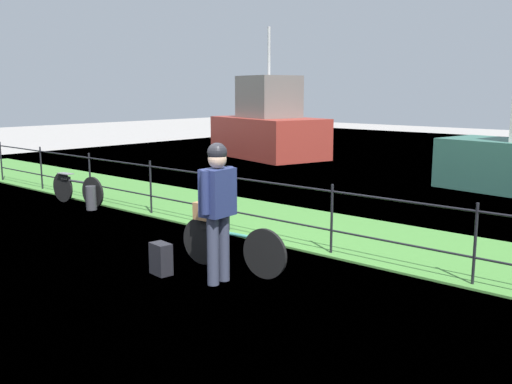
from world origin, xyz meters
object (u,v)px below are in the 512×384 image
object	(u,v)px
terrier_dog	(210,197)
moored_boat_near	(269,128)
wooden_crate	(208,211)
cyclist_person	(218,200)
bicycle_main	(231,245)
mooring_bollard	(91,198)
backpack_on_paving	(161,259)
bicycle_parked	(77,189)

from	to	relation	value
terrier_dog	moored_boat_near	size ratio (longest dim) A/B	0.07
wooden_crate	cyclist_person	size ratio (longest dim) A/B	0.19
bicycle_main	mooring_bollard	xyz separation A→B (m)	(-4.66, 0.95, -0.10)
wooden_crate	cyclist_person	bearing A→B (deg)	-34.51
wooden_crate	backpack_on_paving	distance (m)	0.87
moored_boat_near	cyclist_person	bearing A→B (deg)	-52.26
cyclist_person	mooring_bollard	distance (m)	5.12
terrier_dog	backpack_on_paving	bearing A→B (deg)	-107.56
bicycle_main	mooring_bollard	bearing A→B (deg)	168.47
bicycle_main	bicycle_parked	distance (m)	5.42
cyclist_person	moored_boat_near	xyz separation A→B (m)	(-8.08, 10.44, 0.01)
terrier_dog	backpack_on_paving	xyz separation A→B (m)	(-0.21, -0.66, -0.73)
bicycle_main	wooden_crate	bearing A→B (deg)	-174.63
cyclist_person	moored_boat_near	world-z (taller)	moored_boat_near
wooden_crate	moored_boat_near	world-z (taller)	moored_boat_near
wooden_crate	backpack_on_paving	xyz separation A→B (m)	(-0.18, -0.65, -0.54)
bicycle_main	moored_boat_near	world-z (taller)	moored_boat_near
bicycle_main	backpack_on_paving	distance (m)	0.89
cyclist_person	backpack_on_paving	size ratio (longest dim) A/B	4.21
terrier_dog	moored_boat_near	world-z (taller)	moored_boat_near
wooden_crate	bicycle_parked	xyz separation A→B (m)	(-4.95, 1.08, -0.41)
terrier_dog	moored_boat_near	distance (m)	12.55
backpack_on_paving	moored_boat_near	distance (m)	12.99
cyclist_person	bicycle_main	bearing A→B (deg)	116.08
terrier_dog	mooring_bollard	size ratio (longest dim) A/B	0.69
mooring_bollard	wooden_crate	bearing A→B (deg)	-12.92
terrier_dog	cyclist_person	size ratio (longest dim) A/B	0.19
mooring_bollard	terrier_dog	bearing A→B (deg)	-12.82
terrier_dog	moored_boat_near	bearing A→B (deg)	126.86
mooring_bollard	bicycle_parked	world-z (taller)	bicycle_parked
backpack_on_paving	mooring_bollard	xyz separation A→B (m)	(-4.11, 1.64, 0.03)
bicycle_main	backpack_on_paving	xyz separation A→B (m)	(-0.55, -0.69, -0.13)
wooden_crate	mooring_bollard	world-z (taller)	wooden_crate
wooden_crate	cyclist_person	xyz separation A→B (m)	(0.58, -0.40, 0.27)
bicycle_main	moored_boat_near	bearing A→B (deg)	128.17
bicycle_main	mooring_bollard	size ratio (longest dim) A/B	3.52
backpack_on_paving	mooring_bollard	distance (m)	4.42
bicycle_main	terrier_dog	size ratio (longest dim) A/B	5.12
bicycle_main	bicycle_parked	world-z (taller)	bicycle_main
wooden_crate	mooring_bollard	bearing A→B (deg)	167.08
backpack_on_paving	mooring_bollard	world-z (taller)	mooring_bollard
wooden_crate	backpack_on_paving	bearing A→B (deg)	-105.63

